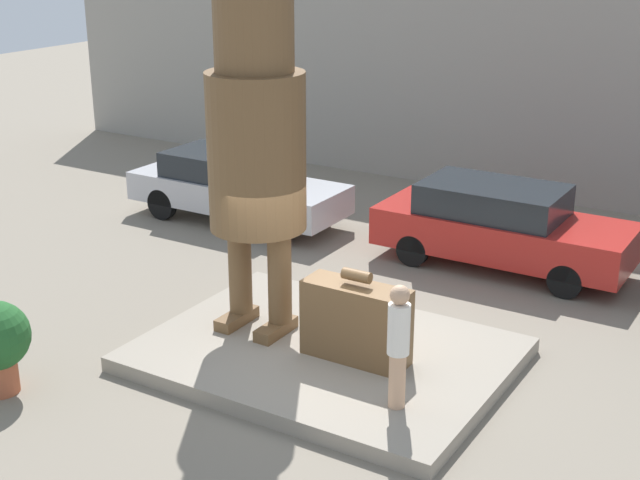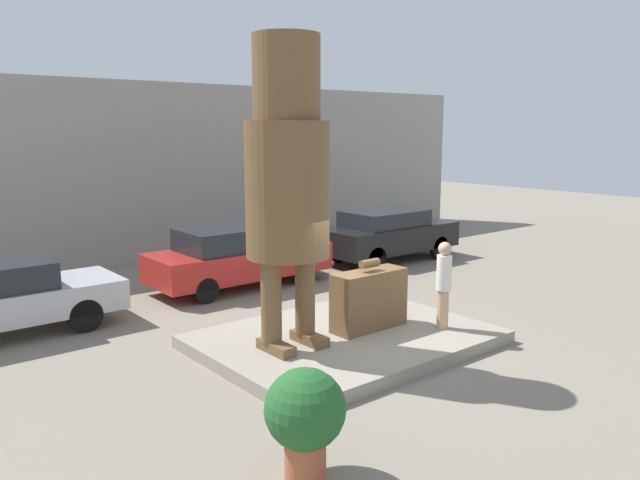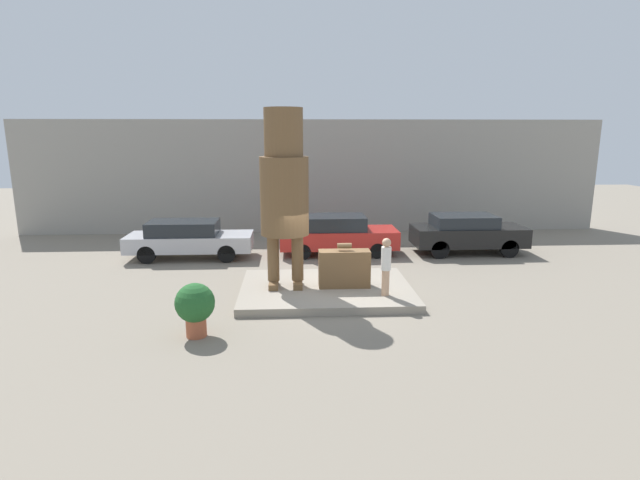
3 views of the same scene
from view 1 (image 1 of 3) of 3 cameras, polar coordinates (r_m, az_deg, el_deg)
The scene contains 8 objects.
ground_plane at distance 13.16m, azimuth 0.33°, elevation -7.80°, with size 60.00×60.00×0.00m, color gray.
pedestal at distance 13.10m, azimuth 0.33°, elevation -7.35°, with size 5.14×3.86×0.23m.
building_backdrop at distance 20.93m, azimuth 14.48°, elevation 9.78°, with size 28.00×0.60×5.37m.
statue_figure at distance 12.74m, azimuth -4.12°, elevation 7.10°, with size 1.42×1.42×5.26m.
giant_suitcase at distance 12.51m, azimuth 2.32°, elevation -5.26°, with size 1.54×0.54×1.35m.
tourist at distance 11.20m, azimuth 5.04°, elevation -6.49°, with size 0.28×0.28×1.67m.
parked_car_silver at distance 19.07m, azimuth -5.45°, elevation 3.52°, with size 4.76×1.71×1.46m.
parked_car_red at distance 16.71m, azimuth 11.46°, elevation 0.95°, with size 4.64×1.78×1.56m.
Camera 1 is at (6.01, -10.00, 6.08)m, focal length 50.00 mm.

